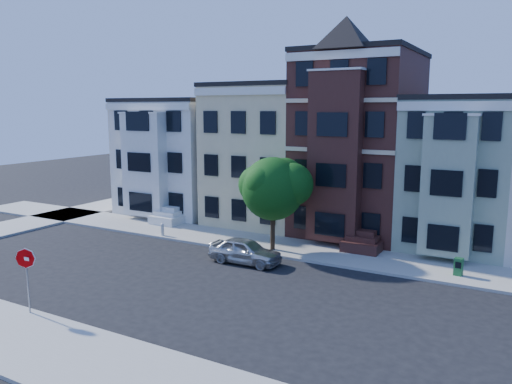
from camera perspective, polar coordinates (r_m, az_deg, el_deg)
The scene contains 12 objects.
ground at distance 23.17m, azimuth 0.23°, elevation -12.06°, with size 120.00×120.00×0.00m, color black.
far_sidewalk at distance 30.03m, azimuth 7.68°, elevation -6.90°, with size 60.00×4.00×0.15m, color #9E9B93.
near_sidewalk at distance 17.26m, azimuth -13.57°, elevation -20.10°, with size 60.00×4.00×0.15m, color #9E9B93.
house_white at distance 42.13m, azimuth -8.16°, elevation 3.97°, with size 8.00×9.00×9.00m, color silver.
house_yellow at distance 37.79m, azimuth 1.56°, elevation 4.19°, with size 7.00×9.00×10.00m, color beige.
house_brown at distance 35.04m, azimuth 11.81°, elevation 5.21°, with size 7.00×9.00×12.00m, color #3F1D18.
house_green at distance 33.83m, azimuth 22.29°, elevation 1.99°, with size 6.00×9.00×9.00m, color #8FA086.
street_tree at distance 29.45m, azimuth 1.94°, elevation -0.11°, with size 5.91×5.91×6.88m, color #135312, non-canonical shape.
parked_car at distance 27.89m, azimuth -1.25°, elevation -6.74°, with size 1.67×4.16×1.42m, color #B0B4B7.
newspaper_box at distance 27.54m, azimuth 22.14°, elevation -7.91°, with size 0.41×0.36×0.91m, color #1E5D2E.
fire_hydrant at distance 33.90m, azimuth -10.64°, elevation -4.36°, with size 0.23×0.23×0.66m, color beige.
stop_sign at distance 22.81m, azimuth -24.68°, elevation -8.77°, with size 0.86×0.12×3.11m, color #BA0003, non-canonical shape.
Camera 1 is at (10.40, -18.86, 8.54)m, focal length 35.00 mm.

